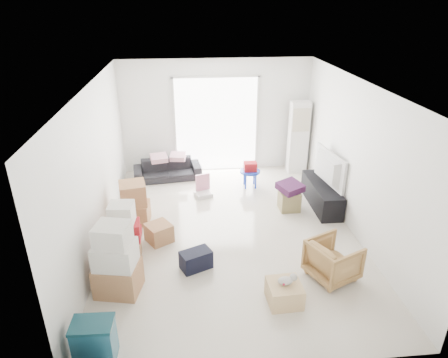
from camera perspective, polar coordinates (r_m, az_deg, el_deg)
room_shell at (r=6.82m, az=0.89°, el=2.10°), size 4.98×6.48×3.18m
sliding_door at (r=9.66m, az=-1.12°, el=8.29°), size 2.10×0.04×2.33m
ac_tower at (r=9.80m, az=10.55°, el=5.86°), size 0.45×0.30×1.75m
tv_console at (r=8.47m, az=13.76°, el=-2.17°), size 0.44×1.48×0.49m
television at (r=8.33m, az=13.99°, el=-0.18°), size 0.84×1.26×0.15m
sofa at (r=9.51m, az=-8.11°, el=1.76°), size 1.61×0.65×0.61m
pillow_left at (r=9.35m, az=-9.33°, el=3.69°), size 0.44×0.38×0.12m
pillow_right at (r=9.39m, az=-6.63°, el=3.91°), size 0.36×0.31×0.11m
armchair at (r=6.40m, az=15.34°, el=-10.86°), size 0.84×0.86×0.68m
storage_bins at (r=5.28m, az=-18.00°, el=-21.16°), size 0.50×0.36×0.56m
box_stack_a at (r=6.02m, az=-15.14°, el=-11.45°), size 0.71×0.63×1.13m
box_stack_b at (r=6.74m, az=-14.08°, el=-7.79°), size 0.54×0.53×1.01m
box_stack_c at (r=7.75m, az=-12.76°, el=-3.43°), size 0.58×0.55×0.82m
loose_box at (r=7.20m, az=-9.27°, el=-7.60°), size 0.55×0.55×0.33m
duffel_bag at (r=6.49m, az=-4.02°, el=-11.43°), size 0.55×0.46×0.31m
ottoman at (r=8.21m, az=9.29°, el=-3.03°), size 0.40×0.40×0.39m
blanket at (r=8.09m, az=9.42°, el=-1.36°), size 0.58×0.58×0.14m
kids_table at (r=8.99m, az=3.76°, el=1.35°), size 0.46×0.46×0.59m
toy_walker at (r=8.70m, az=-3.01°, el=-1.55°), size 0.42×0.40×0.46m
wood_crate at (r=5.92m, az=8.61°, el=-15.79°), size 0.49×0.49×0.31m
plush_bunny at (r=5.79m, az=9.04°, el=-14.04°), size 0.29×0.17×0.14m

